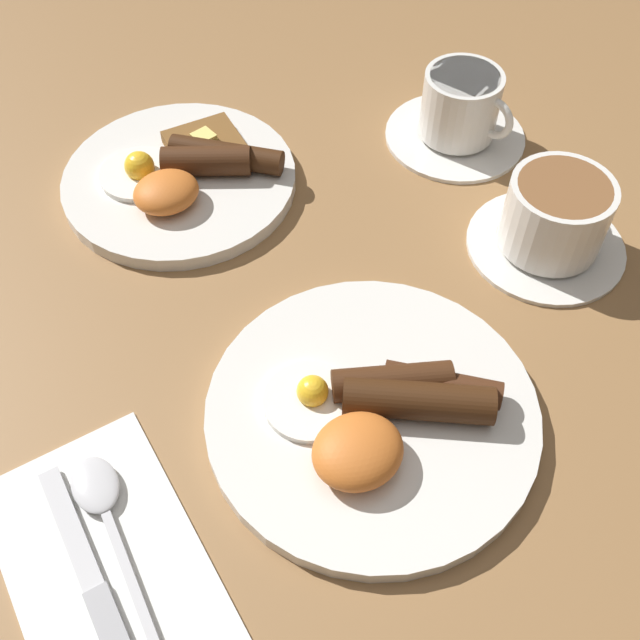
# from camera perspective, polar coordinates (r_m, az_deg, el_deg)

# --- Properties ---
(ground_plane) EXTENTS (3.00, 3.00, 0.00)m
(ground_plane) POSITION_cam_1_polar(r_m,az_deg,el_deg) (0.60, 3.93, -7.45)
(ground_plane) COLOR olive
(breakfast_plate_near) EXTENTS (0.26, 0.26, 0.05)m
(breakfast_plate_near) POSITION_cam_1_polar(r_m,az_deg,el_deg) (0.59, 4.22, -7.05)
(breakfast_plate_near) COLOR silver
(breakfast_plate_near) RESTS_ON ground_plane
(breakfast_plate_far) EXTENTS (0.23, 0.23, 0.04)m
(breakfast_plate_far) POSITION_cam_1_polar(r_m,az_deg,el_deg) (0.77, -10.43, 10.75)
(breakfast_plate_far) COLOR silver
(breakfast_plate_far) RESTS_ON ground_plane
(teacup_near) EXTENTS (0.15, 0.15, 0.08)m
(teacup_near) POSITION_cam_1_polar(r_m,az_deg,el_deg) (0.72, 17.39, 7.28)
(teacup_near) COLOR silver
(teacup_near) RESTS_ON ground_plane
(teacup_far) EXTENTS (0.15, 0.15, 0.08)m
(teacup_far) POSITION_cam_1_polar(r_m,az_deg,el_deg) (0.82, 10.59, 15.25)
(teacup_far) COLOR silver
(teacup_far) RESTS_ON ground_plane
(napkin) EXTENTS (0.13, 0.22, 0.01)m
(napkin) POSITION_cam_1_polar(r_m,az_deg,el_deg) (0.56, -15.83, -17.89)
(napkin) COLOR white
(napkin) RESTS_ON ground_plane
(knife) EXTENTS (0.02, 0.18, 0.01)m
(knife) POSITION_cam_1_polar(r_m,az_deg,el_deg) (0.56, -16.73, -19.17)
(knife) COLOR silver
(knife) RESTS_ON napkin
(spoon) EXTENTS (0.04, 0.17, 0.01)m
(spoon) POSITION_cam_1_polar(r_m,az_deg,el_deg) (0.58, -16.21, -13.42)
(spoon) COLOR silver
(spoon) RESTS_ON napkin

